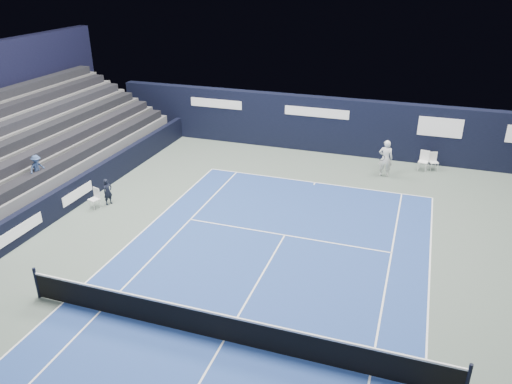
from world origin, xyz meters
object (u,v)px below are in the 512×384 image
at_px(folding_chair_back_b, 424,159).
at_px(tennis_player, 385,158).
at_px(line_judge_chair, 95,197).
at_px(tennis_net, 223,327).
at_px(folding_chair_back_a, 433,160).

relative_size(folding_chair_back_b, tennis_player, 0.56).
relative_size(line_judge_chair, tennis_net, 0.07).
relative_size(folding_chair_back_b, line_judge_chair, 1.15).
height_order(folding_chair_back_b, tennis_player, tennis_player).
relative_size(folding_chair_back_a, folding_chair_back_b, 0.90).
height_order(folding_chair_back_b, tennis_net, tennis_net).
distance_m(folding_chair_back_b, line_judge_chair, 16.27).
distance_m(tennis_net, tennis_player, 14.20).
xyz_separation_m(folding_chair_back_a, line_judge_chair, (-13.92, -9.39, -0.02)).
bearing_deg(line_judge_chair, folding_chair_back_a, 51.19).
distance_m(folding_chair_back_a, folding_chair_back_b, 0.53).
xyz_separation_m(line_judge_chair, tennis_player, (11.61, 7.74, 0.42)).
bearing_deg(tennis_net, tennis_player, 77.44).
bearing_deg(tennis_net, folding_chair_back_a, 70.83).
bearing_deg(tennis_net, folding_chair_back_b, 72.15).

